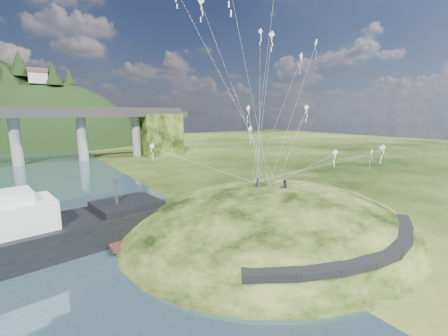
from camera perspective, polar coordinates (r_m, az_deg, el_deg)
ground at (r=30.22m, az=0.11°, el=-15.72°), size 320.00×320.00×0.00m
grass_hill at (r=36.85m, az=8.92°, el=-13.42°), size 36.00×32.00×13.00m
footpath at (r=28.35m, az=25.16°, el=-13.96°), size 22.29×5.84×0.83m
work_barge at (r=33.81m, az=-30.99°, el=-10.42°), size 25.13×9.81×8.56m
wooden_dock at (r=33.66m, az=-8.99°, el=-12.22°), size 13.87×2.59×0.99m
kite_flyers at (r=34.61m, az=9.85°, el=-2.12°), size 2.88×3.03×1.86m
kite_swarm at (r=35.27m, az=9.88°, el=15.42°), size 21.08×16.56×20.13m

